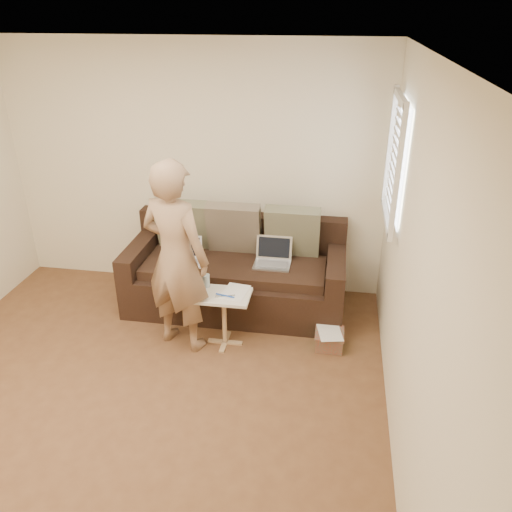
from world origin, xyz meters
name	(u,v)px	position (x,y,z in m)	size (l,w,h in m)	color
floor	(123,420)	(0.00, 0.00, 0.00)	(4.50, 4.50, 0.00)	brown
ceiling	(68,57)	(0.00, 0.00, 2.60)	(4.50, 4.50, 0.00)	white
wall_back	(194,170)	(0.00, 2.25, 1.30)	(4.00, 4.00, 0.00)	beige
wall_right	(417,295)	(2.00, 0.00, 1.30)	(4.50, 4.50, 0.00)	beige
window_blinds	(396,161)	(1.95, 1.50, 1.70)	(0.12, 0.88, 1.08)	white
sofa	(236,269)	(0.53, 1.77, 0.42)	(2.20, 0.95, 0.85)	black
pillow_left	(183,224)	(-0.07, 1.99, 0.79)	(0.55, 0.14, 0.55)	#64664B
pillow_mid	(234,228)	(0.48, 1.98, 0.79)	(0.55, 0.14, 0.55)	brown
pillow_right	(292,232)	(1.08, 1.98, 0.79)	(0.55, 0.14, 0.55)	#64664B
laptop_silver	(272,266)	(0.91, 1.73, 0.52)	(0.36, 0.26, 0.24)	#B7BABC
laptop_white	(185,264)	(0.04, 1.63, 0.52)	(0.33, 0.24, 0.24)	white
person	(176,257)	(0.15, 1.05, 0.88)	(0.65, 0.44, 1.77)	#937150
side_table	(224,319)	(0.56, 1.09, 0.26)	(0.48, 0.34, 0.53)	silver
drinking_glass	(206,281)	(0.37, 1.21, 0.59)	(0.07, 0.07, 0.12)	silver
scissors	(225,296)	(0.58, 1.06, 0.54)	(0.18, 0.10, 0.02)	silver
paper_on_table	(235,292)	(0.65, 1.15, 0.53)	(0.21, 0.30, 0.00)	white
striped_box	(329,339)	(1.52, 1.19, 0.08)	(0.26, 0.26, 0.17)	red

